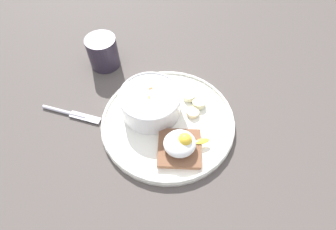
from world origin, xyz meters
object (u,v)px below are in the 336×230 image
poached_egg (181,143)px  knife (71,114)px  banana_slice_left (193,113)px  toast_slice (179,148)px  banana_slice_back (199,103)px  banana_slice_front (189,96)px  coffee_mug (103,52)px  oatmeal_bowl (151,102)px

poached_egg → knife: (22.22, -12.27, -3.26)cm
banana_slice_left → toast_slice: bearing=62.4°
banana_slice_back → knife: bearing=-4.2°
banana_slice_front → knife: (26.32, 0.26, -1.25)cm
knife → banana_slice_left: bearing=171.0°
poached_egg → banana_slice_left: (-4.04, -8.10, -2.15)cm
coffee_mug → knife: 17.17cm
banana_slice_front → knife: bearing=0.6°
poached_egg → banana_slice_left: poached_egg is taller
banana_slice_front → knife: size_ratio=0.32×
toast_slice → banana_slice_left: size_ratio=2.60×
toast_slice → banana_slice_left: (-4.24, -8.12, -0.14)cm
banana_slice_front → knife: 26.35cm
oatmeal_bowl → banana_slice_left: size_ratio=3.44×
toast_slice → oatmeal_bowl: bearing=-66.5°
knife → poached_egg: bearing=151.1°
coffee_mug → knife: coffee_mug is taller
poached_egg → banana_slice_front: poached_egg is taller
banana_slice_front → poached_egg: bearing=71.9°
poached_egg → banana_slice_back: (-5.79, -10.20, -1.97)cm
coffee_mug → knife: size_ratio=0.59×
banana_slice_front → coffee_mug: size_ratio=0.53×
toast_slice → banana_slice_front: banana_slice_front is taller
toast_slice → knife: 25.24cm
poached_egg → coffee_mug: coffee_mug is taller
banana_slice_front → coffee_mug: coffee_mug is taller
oatmeal_bowl → poached_egg: 11.33cm
banana_slice_front → banana_slice_left: bearing=89.2°
oatmeal_bowl → banana_slice_left: bearing=165.8°
oatmeal_bowl → banana_slice_left: 9.32cm
coffee_mug → banana_slice_back: bearing=140.1°
knife → coffee_mug: bearing=-117.0°
banana_slice_front → banana_slice_left: 4.43cm
banana_slice_left → knife: bearing=-9.0°
banana_slice_left → banana_slice_front: bearing=-90.8°
poached_egg → coffee_mug: 30.91cm
poached_egg → banana_slice_back: 11.90cm
banana_slice_left → banana_slice_back: banana_slice_back is taller
toast_slice → coffee_mug: bearing=-62.2°
banana_slice_front → banana_slice_back: same height
banana_slice_front → banana_slice_left: banana_slice_front is taller
toast_slice → banana_slice_back: banana_slice_back is taller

